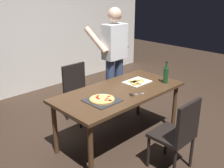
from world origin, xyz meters
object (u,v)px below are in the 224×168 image
person_serving_pizza (114,55)px  wine_bottle (166,75)px  chair_far_side (78,89)px  dining_table (120,96)px  chair_near_camera (178,132)px  pepperoni_pizza_on_tray (102,100)px  kitchen_scissors (134,94)px

person_serving_pizza → wine_bottle: 0.96m
chair_far_side → wine_bottle: bearing=-60.2°
dining_table → chair_near_camera: 0.93m
dining_table → pepperoni_pizza_on_tray: (-0.40, -0.09, 0.09)m
dining_table → chair_near_camera: size_ratio=1.98×
chair_near_camera → kitchen_scissors: bearing=88.4°
chair_far_side → pepperoni_pizza_on_tray: (-0.40, -1.00, 0.25)m
pepperoni_pizza_on_tray → kitchen_scissors: bearing=-19.8°
chair_far_side → person_serving_pizza: person_serving_pizza is taller
dining_table → person_serving_pizza: (0.57, 0.70, 0.32)m
chair_far_side → wine_bottle: (0.67, -1.17, 0.36)m
chair_far_side → chair_near_camera: bearing=-90.0°
chair_near_camera → kitchen_scissors: chair_near_camera is taller
dining_table → kitchen_scissors: size_ratio=9.12×
chair_near_camera → wine_bottle: size_ratio=2.85×
dining_table → chair_near_camera: bearing=-90.0°
pepperoni_pizza_on_tray → dining_table: bearing=12.2°
person_serving_pizza → wine_bottle: bearing=-84.4°
chair_far_side → pepperoni_pizza_on_tray: chair_far_side is taller
chair_far_side → person_serving_pizza: size_ratio=0.51×
chair_near_camera → chair_far_side: same height
chair_near_camera → person_serving_pizza: size_ratio=0.51×
person_serving_pizza → kitchen_scissors: size_ratio=8.97×
pepperoni_pizza_on_tray → chair_far_side: bearing=68.4°
chair_near_camera → chair_far_side: size_ratio=1.00×
pepperoni_pizza_on_tray → person_serving_pizza: bearing=38.8°
dining_table → pepperoni_pizza_on_tray: 0.42m
chair_near_camera → kitchen_scissors: size_ratio=4.61×
wine_bottle → chair_far_side: bearing=119.8°
pepperoni_pizza_on_tray → wine_bottle: wine_bottle is taller
dining_table → chair_far_side: bearing=90.0°
dining_table → chair_near_camera: chair_near_camera is taller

